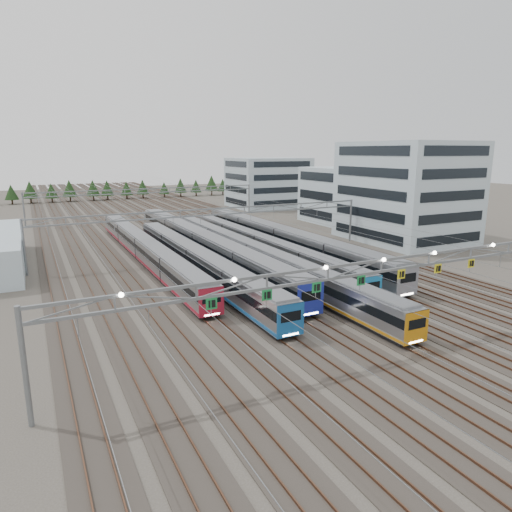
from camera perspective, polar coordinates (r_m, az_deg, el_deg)
name	(u,v)px	position (r m, az deg, el deg)	size (l,w,h in m)	color
ground	(376,344)	(43.16, 14.83, -10.62)	(400.00, 400.00, 0.00)	#47423A
track_bed	(136,207)	(132.97, -14.76, 5.89)	(54.00, 260.00, 5.42)	#2D2823
train_a	(144,248)	(74.05, -13.85, 0.98)	(2.75, 59.55, 3.58)	black
train_b	(196,261)	(63.90, -7.50, -0.59)	(2.82, 51.60, 3.67)	black
train_c	(201,243)	(74.79, -6.83, 1.58)	(3.12, 64.93, 4.07)	black
train_d	(255,255)	(67.14, -0.18, 0.12)	(2.70, 63.66, 3.51)	black
train_e	(261,245)	(74.98, 0.64, 1.42)	(2.57, 55.14, 3.33)	black
train_f	(282,239)	(77.90, 3.24, 2.14)	(3.18, 58.63, 4.15)	black
gantry_near	(382,268)	(40.78, 15.46, -1.51)	(56.36, 0.61, 8.08)	gray
gantry_mid	(213,217)	(75.06, -5.35, 4.84)	(56.36, 0.36, 8.00)	gray
gantry_far	(148,194)	(117.89, -13.36, 7.50)	(56.36, 0.36, 8.00)	gray
depot_bldg_south	(406,192)	(92.33, 18.24, 7.62)	(18.00, 22.00, 18.69)	#ADC3CF
depot_bldg_mid	(340,195)	(113.06, 10.45, 7.51)	(14.00, 16.00, 13.13)	#ADC3CF
depot_bldg_north	(268,182)	(143.18, 1.51, 9.18)	(22.00, 18.00, 14.88)	#ADC3CF
treeline	(127,187)	(172.21, -15.80, 8.28)	(106.40, 5.60, 7.02)	#332114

